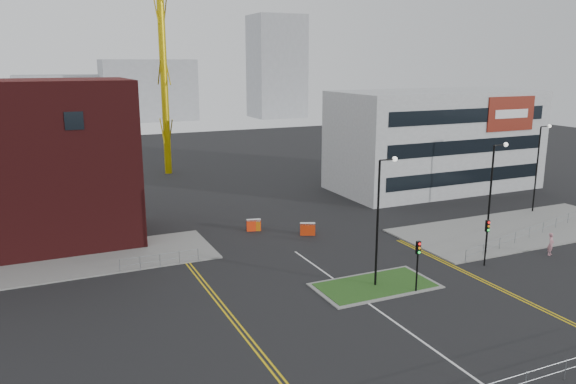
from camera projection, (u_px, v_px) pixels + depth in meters
name	position (u px, v px, depth m)	size (l,w,h in m)	color
ground	(423.00, 342.00, 31.61)	(200.00, 200.00, 0.00)	black
pavement_left	(32.00, 267.00, 43.03)	(28.00, 8.00, 0.12)	slate
pavement_right	(520.00, 229.00, 52.88)	(24.00, 10.00, 0.12)	slate
island_kerb	(375.00, 286.00, 39.50)	(8.60, 4.60, 0.08)	slate
grass_island	(375.00, 285.00, 39.49)	(8.00, 4.00, 0.12)	#224416
office_block	(434.00, 140.00, 69.08)	(25.00, 12.20, 12.00)	#A3A5A7
streetlamp_island	(381.00, 212.00, 38.37)	(1.46, 0.36, 9.18)	black
streetlamp_right_near	(493.00, 190.00, 44.98)	(1.46, 0.36, 9.18)	black
streetlamp_right_far	(539.00, 161.00, 57.72)	(1.46, 0.36, 9.18)	black
traffic_light_island	(418.00, 257.00, 37.94)	(0.28, 0.33, 3.65)	black
traffic_light_right	(487.00, 234.00, 42.94)	(0.28, 0.33, 3.65)	black
railing_front	(505.00, 384.00, 26.11)	(24.05, 0.05, 1.10)	gray
railing_left	(160.00, 258.00, 42.96)	(6.05, 0.05, 1.10)	gray
railing_right	(530.00, 230.00, 49.89)	(19.05, 5.05, 1.10)	gray
centre_line	(402.00, 327.00, 33.38)	(0.15, 30.00, 0.01)	silver
yellow_left_a	(217.00, 302.00, 36.84)	(0.12, 24.00, 0.01)	gold
yellow_left_b	(221.00, 302.00, 36.96)	(0.12, 24.00, 0.01)	gold
yellow_right_a	(478.00, 279.00, 40.76)	(0.12, 20.00, 0.01)	gold
yellow_right_b	(481.00, 279.00, 40.88)	(0.12, 20.00, 0.01)	gold
skyline_b	(149.00, 90.00, 149.07)	(24.00, 12.00, 16.00)	gray
skyline_c	(277.00, 67.00, 157.40)	(14.00, 12.00, 28.00)	gray
skyline_d	(75.00, 97.00, 151.13)	(30.00, 12.00, 12.00)	gray
pedestrian	(551.00, 244.00, 45.69)	(0.68, 0.45, 1.87)	#BE7B86
barrier_left	(254.00, 225.00, 52.35)	(1.38, 0.72, 1.10)	#F9340D
barrier_mid	(308.00, 228.00, 51.05)	(1.42, 0.95, 1.14)	red
barrier_right	(254.00, 225.00, 52.36)	(1.28, 0.76, 1.02)	#CD670B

